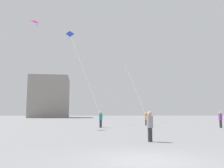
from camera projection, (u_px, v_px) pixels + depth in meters
The scene contains 9 objects.
ground_plane at pixel (146, 161), 7.90m from camera, with size 300.00×300.00×0.00m, color slate.
person_in_purple at pixel (220, 119), 25.84m from camera, with size 0.39×0.39×1.77m.
person_in_grey at pixel (150, 125), 13.26m from camera, with size 0.37×0.37×1.70m.
person_in_orange at pixel (146, 118), 30.71m from camera, with size 0.37×0.37×1.70m.
person_in_teal at pixel (101, 119), 26.36m from camera, with size 0.39×0.39×1.81m.
kite_magenta_diamond at pixel (35, 22), 26.92m from camera, with size 8.45×1.42×11.22m.
kite_lime_diamond at pixel (125, 64), 44.48m from camera, with size 1.64×13.66×10.15m.
kite_cobalt_delta at pixel (71, 37), 39.46m from camera, with size 5.66×12.79×14.14m.
building_left_hall at pixel (50, 98), 88.82m from camera, with size 14.76×18.25×15.10m.
Camera 1 is at (-1.73, -8.07, 1.59)m, focal length 37.47 mm.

